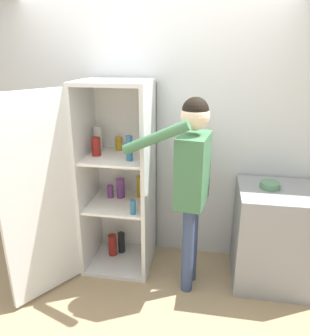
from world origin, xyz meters
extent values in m
plane|color=tan|center=(0.00, 0.00, 0.00)|extent=(12.00, 12.00, 0.00)
cube|color=silver|center=(0.00, 0.98, 1.27)|extent=(7.00, 0.06, 2.55)
cube|color=silver|center=(-0.28, 0.63, 0.02)|extent=(0.64, 0.60, 0.04)
cube|color=silver|center=(-0.28, 0.63, 1.80)|extent=(0.64, 0.60, 0.04)
cube|color=white|center=(-0.28, 0.91, 0.91)|extent=(0.64, 0.03, 1.75)
cube|color=silver|center=(-0.58, 0.63, 0.91)|extent=(0.03, 0.60, 1.75)
cube|color=silver|center=(0.02, 0.63, 0.91)|extent=(0.04, 0.60, 1.75)
cube|color=white|center=(-0.28, 0.63, 0.66)|extent=(0.57, 0.53, 0.02)
cube|color=white|center=(-0.28, 0.63, 1.13)|extent=(0.57, 0.53, 0.02)
cube|color=silver|center=(-0.79, 0.07, 0.91)|extent=(0.39, 0.56, 1.75)
cylinder|color=#B78C1E|center=(-0.31, 0.82, 1.21)|extent=(0.06, 0.06, 0.13)
cylinder|color=beige|center=(-0.51, 0.78, 1.26)|extent=(0.08, 0.08, 0.24)
cylinder|color=black|center=(-0.30, 0.74, 0.15)|extent=(0.07, 0.07, 0.22)
cylinder|color=maroon|center=(-0.38, 0.68, 0.15)|extent=(0.09, 0.09, 0.23)
cylinder|color=teal|center=(-0.13, 0.53, 1.25)|extent=(0.06, 0.06, 0.22)
cylinder|color=#B78C1E|center=(-0.10, 0.79, 0.78)|extent=(0.06, 0.06, 0.23)
cylinder|color=#723884|center=(-0.29, 0.75, 0.77)|extent=(0.08, 0.08, 0.20)
cylinder|color=#723884|center=(-0.39, 0.73, 0.73)|extent=(0.06, 0.06, 0.13)
cylinder|color=maroon|center=(-0.47, 0.62, 1.23)|extent=(0.08, 0.08, 0.17)
cylinder|color=teal|center=(-0.09, 0.43, 0.73)|extent=(0.05, 0.05, 0.13)
cylinder|color=#384770|center=(0.42, 0.32, 0.42)|extent=(0.10, 0.10, 0.84)
cylinder|color=#384770|center=(0.45, 0.48, 0.42)|extent=(0.10, 0.10, 0.84)
cube|color=#3F724C|center=(0.43, 0.40, 1.13)|extent=(0.28, 0.43, 0.59)
sphere|color=beige|center=(0.43, 0.40, 1.58)|extent=(0.23, 0.23, 0.23)
sphere|color=black|center=(0.43, 0.40, 1.62)|extent=(0.21, 0.21, 0.21)
cylinder|color=#3F724C|center=(0.15, 0.21, 1.44)|extent=(0.55, 0.16, 0.31)
cylinder|color=#3F724C|center=(0.47, 0.62, 1.10)|extent=(0.08, 0.08, 0.56)
cube|color=gray|center=(1.20, 0.61, 0.46)|extent=(0.72, 0.65, 0.92)
cylinder|color=#517F5B|center=(1.10, 0.64, 0.95)|extent=(0.17, 0.17, 0.06)
camera|label=1|loc=(0.56, -2.14, 2.05)|focal=35.00mm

